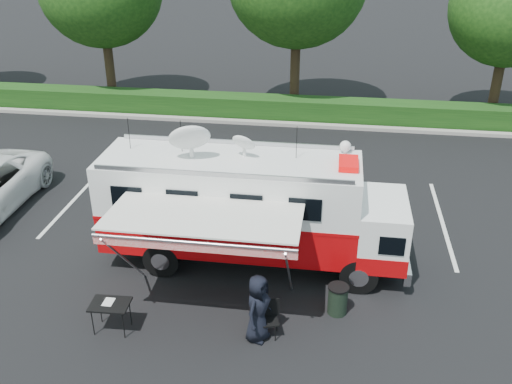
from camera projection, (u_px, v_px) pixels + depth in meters
ground_plane at (253, 261)px, 15.78m from camera, size 120.00×120.00×0.00m
back_border at (323, 4)px, 24.80m from camera, size 60.00×6.14×8.87m
stall_lines at (252, 209)px, 18.50m from camera, size 24.12×5.50×0.01m
command_truck at (251, 208)px, 15.04m from camera, size 8.09×2.23×3.89m
awning at (203, 222)px, 12.71m from camera, size 4.42×2.31×2.67m
person at (258, 337)px, 12.99m from camera, size 0.78×0.95×1.66m
folding_table at (110, 305)px, 12.92m from camera, size 0.91×0.66×0.76m
folding_chair at (270, 315)px, 12.92m from camera, size 0.51×0.54×0.87m
trash_bin at (338, 299)px, 13.63m from camera, size 0.50×0.50×0.76m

